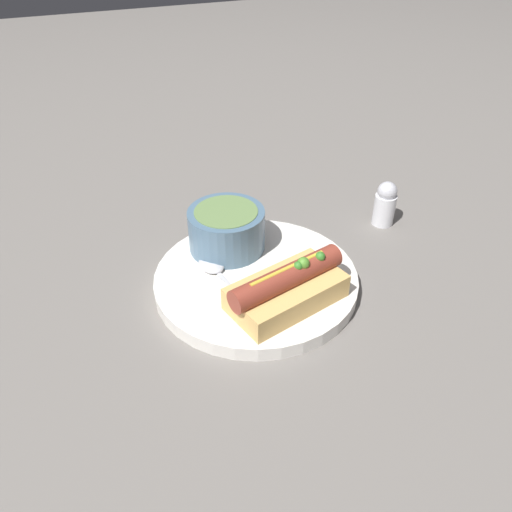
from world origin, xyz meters
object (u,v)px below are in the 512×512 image
hot_dog (287,288)px  salt_shaker (385,204)px  spoon (215,269)px  soup_bowl (227,228)px

hot_dog → salt_shaker: 0.27m
salt_shaker → spoon: bearing=-173.0°
soup_bowl → salt_shaker: 0.26m
soup_bowl → spoon: bearing=-126.6°
spoon → salt_shaker: size_ratio=1.98×
hot_dog → spoon: size_ratio=1.09×
soup_bowl → salt_shaker: (0.26, -0.01, -0.02)m
hot_dog → spoon: hot_dog is taller
soup_bowl → spoon: soup_bowl is taller
soup_bowl → salt_shaker: bearing=-2.4°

